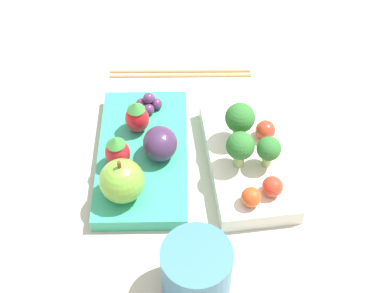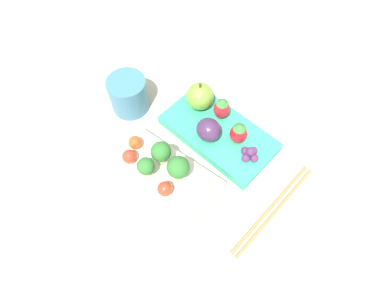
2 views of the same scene
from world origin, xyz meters
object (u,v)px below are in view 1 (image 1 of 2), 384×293
bento_box_fruit (140,155)px  cherry_tomato_2 (262,130)px  broccoli_floret_0 (237,119)px  chopsticks_pair (178,72)px  drinking_cup (193,271)px  broccoli_floret_1 (266,150)px  cherry_tomato_1 (269,186)px  apple (119,181)px  strawberry_1 (134,117)px  grape_cluster (146,103)px  cherry_tomato_0 (248,197)px  plum (157,145)px  broccoli_floret_2 (237,147)px  strawberry_0 (114,152)px  bento_box_savoury (244,161)px

bento_box_fruit → cherry_tomato_2: cherry_tomato_2 is taller
broccoli_floret_0 → chopsticks_pair: broccoli_floret_0 is taller
drinking_cup → cherry_tomato_2: bearing=156.5°
bento_box_fruit → broccoli_floret_1: 0.16m
cherry_tomato_2 → cherry_tomato_1: bearing=1.5°
cherry_tomato_1 → cherry_tomato_2: bearing=-178.5°
cherry_tomato_2 → drinking_cup: 0.21m
apple → strawberry_1: (-0.10, 0.01, -0.00)m
grape_cluster → broccoli_floret_0: bearing=64.3°
bento_box_fruit → cherry_tomato_2: (-0.02, 0.16, 0.03)m
grape_cluster → chopsticks_pair: size_ratio=0.17×
drinking_cup → grape_cluster: bearing=-164.8°
cherry_tomato_0 → plum: 0.13m
grape_cluster → broccoli_floret_2: bearing=49.8°
broccoli_floret_2 → grape_cluster: 0.16m
broccoli_floret_0 → drinking_cup: 0.20m
cherry_tomato_1 → drinking_cup: drinking_cup is taller
apple → grape_cluster: size_ratio=1.73×
bento_box_fruit → cherry_tomato_0: bearing=58.7°
apple → cherry_tomato_1: bearing=90.5°
drinking_cup → chopsticks_pair: size_ratio=0.35×
strawberry_0 → strawberry_1: 0.06m
bento_box_fruit → plum: plum is taller
bento_box_fruit → cherry_tomato_1: size_ratio=8.57×
broccoli_floret_1 → drinking_cup: size_ratio=0.61×
strawberry_1 → cherry_tomato_1: bearing=58.4°
cherry_tomato_1 → apple: size_ratio=0.40×
bento_box_fruit → broccoli_floret_1: broccoli_floret_1 is taller
cherry_tomato_0 → strawberry_0: bearing=-110.5°
broccoli_floret_0 → bento_box_fruit: bearing=-81.2°
cherry_tomato_2 → plum: bearing=-77.2°
strawberry_0 → chopsticks_pair: bearing=159.3°
cherry_tomato_0 → cherry_tomato_2: 0.11m
chopsticks_pair → broccoli_floret_0: bearing=28.4°
bento_box_fruit → cherry_tomato_1: bearing=67.5°
broccoli_floret_0 → grape_cluster: 0.13m
bento_box_savoury → broccoli_floret_2: bearing=-41.9°
bento_box_savoury → cherry_tomato_1: cherry_tomato_1 is taller
drinking_cup → chopsticks_pair: drinking_cup is taller
bento_box_fruit → broccoli_floret_0: 0.13m
broccoli_floret_1 → apple: 0.18m
broccoli_floret_1 → chopsticks_pair: bearing=-149.2°
broccoli_floret_2 → cherry_tomato_1: bearing=41.6°
cherry_tomato_2 → bento_box_fruit: bearing=-82.0°
bento_box_savoury → grape_cluster: bearing=-123.1°
apple → strawberry_1: apple is taller
strawberry_0 → grape_cluster: size_ratio=1.32×
strawberry_1 → drinking_cup: size_ratio=0.64×
broccoli_floret_2 → chopsticks_pair: bearing=-157.5°
grape_cluster → bento_box_fruit: bearing=-2.8°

